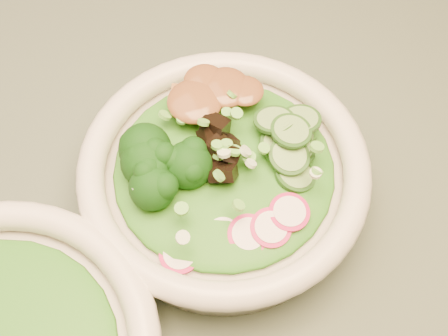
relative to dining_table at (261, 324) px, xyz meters
name	(u,v)px	position (x,y,z in m)	size (l,w,h in m)	color
dining_table	(261,324)	(0.00, 0.00, 0.00)	(1.20, 0.80, 0.75)	black
salad_bowl	(224,179)	(-0.01, 0.08, 0.15)	(0.24, 0.24, 0.06)	white
lettuce_bed	(224,167)	(-0.01, 0.08, 0.17)	(0.18, 0.18, 0.02)	#1D6C16
broccoli_florets	(156,176)	(-0.06, 0.09, 0.18)	(0.07, 0.06, 0.04)	black
radish_slices	(246,229)	(-0.01, 0.03, 0.17)	(0.10, 0.03, 0.02)	#AF0D48
cucumber_slices	(294,147)	(0.05, 0.08, 0.18)	(0.06, 0.06, 0.03)	#81B966
mushroom_heap	(221,149)	(-0.01, 0.10, 0.18)	(0.06, 0.06, 0.03)	black
tofu_cubes	(209,105)	(0.00, 0.14, 0.18)	(0.08, 0.05, 0.03)	brown
peanut_sauce	(209,97)	(0.00, 0.14, 0.19)	(0.06, 0.05, 0.01)	brown
scallion_garnish	(224,154)	(-0.01, 0.08, 0.19)	(0.17, 0.17, 0.02)	#67BD42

